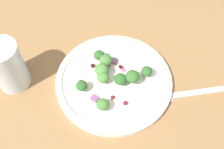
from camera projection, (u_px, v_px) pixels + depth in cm
name	position (u px, v px, depth cm)	size (l,w,h in cm)	color
ground_plane	(105.00, 95.00, 58.26)	(180.00, 180.00, 2.00)	olive
plate	(112.00, 79.00, 58.10)	(23.86, 23.86, 1.70)	white
dressing_pool	(112.00, 78.00, 57.74)	(13.84, 13.84, 0.20)	white
broccoli_floret_0	(147.00, 71.00, 56.76)	(2.27, 2.27, 2.29)	#ADD18E
broccoli_floret_1	(103.00, 105.00, 52.75)	(2.47, 2.47, 2.50)	#ADD18E
broccoli_floret_2	(102.00, 70.00, 56.36)	(2.80, 2.80, 2.83)	#8EB77A
broccoli_floret_3	(103.00, 78.00, 55.83)	(2.37, 2.37, 2.40)	#8EB77A
broccoli_floret_4	(99.00, 55.00, 58.97)	(2.32, 2.32, 2.35)	#ADD18E
broccoli_floret_5	(120.00, 79.00, 55.66)	(2.57, 2.57, 2.60)	#8EB77A
broccoli_floret_6	(132.00, 77.00, 55.38)	(2.79, 2.79, 2.82)	#8EB77A
broccoli_floret_7	(82.00, 86.00, 54.85)	(2.26, 2.26, 2.29)	#9EC684
broccoli_floret_8	(106.00, 60.00, 57.74)	(2.68, 2.68, 2.71)	#ADD18E
cranberry_0	(85.00, 85.00, 56.15)	(0.71, 0.71, 0.71)	maroon
cranberry_1	(113.00, 97.00, 54.80)	(0.79, 0.79, 0.79)	maroon
cranberry_2	(93.00, 66.00, 58.89)	(0.89, 0.89, 0.89)	#4C0A14
cranberry_3	(126.00, 102.00, 54.25)	(0.87, 0.87, 0.87)	maroon
cranberry_4	(102.00, 55.00, 60.54)	(0.87, 0.87, 0.87)	maroon
cranberry_5	(120.00, 67.00, 58.38)	(0.76, 0.76, 0.76)	#4C0A14
cranberry_6	(81.00, 81.00, 56.69)	(0.78, 0.78, 0.78)	#4C0A14
onion_bit_0	(114.00, 61.00, 59.62)	(1.22, 1.20, 0.37)	#A35B93
onion_bit_1	(108.00, 65.00, 58.99)	(0.97, 0.98, 0.50)	#843D75
onion_bit_2	(95.00, 99.00, 54.70)	(1.30, 1.39, 0.32)	#934C84
onion_bit_3	(122.00, 69.00, 58.92)	(0.80, 1.17, 0.36)	#A35B93
fork	(193.00, 93.00, 57.10)	(15.15, 13.64, 0.50)	silver
water_glass	(7.00, 66.00, 54.35)	(6.57, 6.57, 10.91)	silver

